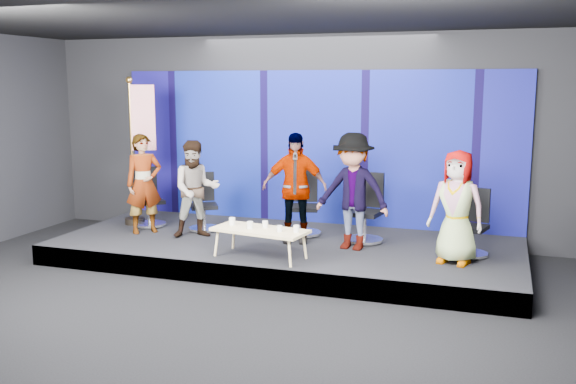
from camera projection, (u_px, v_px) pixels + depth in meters
name	position (u px, v px, depth m)	size (l,w,h in m)	color
ground	(218.00, 314.00, 7.56)	(10.00, 10.00, 0.00)	black
room_walls	(214.00, 107.00, 7.15)	(10.02, 8.02, 3.51)	black
riser	(286.00, 250.00, 9.87)	(7.00, 3.00, 0.30)	black
backdrop	(314.00, 147.00, 10.98)	(7.00, 0.08, 2.60)	#110753
chair_a	(149.00, 207.00, 10.82)	(0.78, 0.78, 0.98)	silver
panelist_a	(144.00, 184.00, 10.26)	(0.58, 0.38, 1.59)	black
chair_b	(204.00, 211.00, 10.52)	(0.73, 0.73, 0.94)	silver
panelist_b	(196.00, 189.00, 9.96)	(0.74, 0.58, 1.52)	black
chair_c	(304.00, 213.00, 10.20)	(0.70, 0.70, 1.03)	silver
panelist_c	(295.00, 188.00, 9.65)	(0.98, 0.41, 1.66)	black
chair_d	(366.00, 219.00, 9.75)	(0.67, 0.67, 1.05)	silver
panelist_d	(353.00, 192.00, 9.23)	(1.09, 0.63, 1.69)	black
chair_e	(471.00, 234.00, 8.96)	(0.65, 0.65, 0.94)	silver
panelist_e	(457.00, 207.00, 8.51)	(0.74, 0.48, 1.52)	black
coffee_table	(260.00, 231.00, 8.84)	(1.39, 0.76, 0.41)	tan
mug_a	(232.00, 221.00, 9.06)	(0.09, 0.09, 0.11)	silver
mug_b	(250.00, 225.00, 8.83)	(0.08, 0.08, 0.10)	silver
mug_c	(265.00, 224.00, 8.91)	(0.08, 0.08, 0.09)	silver
mug_d	(280.00, 229.00, 8.65)	(0.07, 0.07, 0.09)	silver
mug_e	(296.00, 229.00, 8.62)	(0.08, 0.08, 0.10)	silver
flag_stand	(139.00, 147.00, 10.79)	(0.55, 0.35, 2.50)	black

